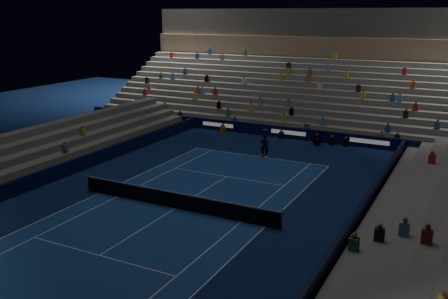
% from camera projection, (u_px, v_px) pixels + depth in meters
% --- Properties ---
extents(ground, '(90.00, 90.00, 0.00)m').
position_uv_depth(ground, '(176.00, 208.00, 28.18)').
color(ground, '#0B1C45').
rests_on(ground, ground).
extents(court_surface, '(10.97, 23.77, 0.01)m').
position_uv_depth(court_surface, '(176.00, 208.00, 28.17)').
color(court_surface, navy).
rests_on(court_surface, ground).
extents(sponsor_barrier_far, '(44.00, 0.25, 1.00)m').
position_uv_depth(sponsor_barrier_far, '(289.00, 133.00, 43.92)').
color(sponsor_barrier_far, black).
rests_on(sponsor_barrier_far, ground).
extents(sponsor_barrier_east, '(0.25, 37.00, 1.00)m').
position_uv_depth(sponsor_barrier_east, '(347.00, 234.00, 23.77)').
color(sponsor_barrier_east, black).
rests_on(sponsor_barrier_east, ground).
extents(sponsor_barrier_west, '(0.25, 37.00, 1.00)m').
position_uv_depth(sponsor_barrier_west, '(49.00, 175.00, 32.32)').
color(sponsor_barrier_west, black).
rests_on(sponsor_barrier_west, ground).
extents(grandstand_main, '(44.00, 15.20, 11.20)m').
position_uv_depth(grandstand_main, '(321.00, 87.00, 51.23)').
color(grandstand_main, slate).
rests_on(grandstand_main, ground).
extents(grandstand_east, '(5.00, 37.00, 2.50)m').
position_uv_depth(grandstand_east, '(426.00, 240.00, 22.13)').
color(grandstand_east, slate).
rests_on(grandstand_east, ground).
extents(grandstand_west, '(5.00, 37.00, 2.50)m').
position_uv_depth(grandstand_west, '(11.00, 162.00, 33.74)').
color(grandstand_west, slate).
rests_on(grandstand_west, ground).
extents(tennis_net, '(12.90, 0.10, 1.10)m').
position_uv_depth(tennis_net, '(175.00, 200.00, 28.04)').
color(tennis_net, '#B2B2B7').
rests_on(tennis_net, ground).
extents(tennis_player, '(0.76, 0.65, 1.78)m').
position_uv_depth(tennis_player, '(264.00, 146.00, 38.05)').
color(tennis_player, black).
rests_on(tennis_player, ground).
extents(broadcast_camera, '(0.43, 0.87, 0.56)m').
position_uv_depth(broadcast_camera, '(317.00, 142.00, 41.66)').
color(broadcast_camera, black).
rests_on(broadcast_camera, ground).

